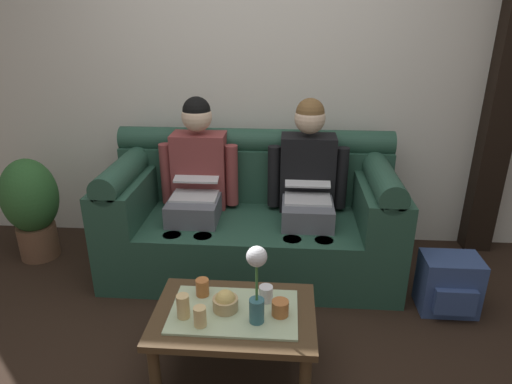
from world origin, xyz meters
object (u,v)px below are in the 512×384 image
Objects in this scene: snack_bowl at (225,302)px; cup_far_center at (266,294)px; person_right at (308,183)px; cup_near_left at (280,308)px; backpack_right at (449,285)px; cup_near_right at (183,306)px; person_left at (197,180)px; cup_far_left at (202,287)px; couch at (252,218)px; coffee_table at (234,320)px; cup_far_right at (200,317)px; flower_vase at (257,280)px; potted_plant at (31,204)px.

cup_far_center is at bearing 23.92° from snack_bowl.
person_right reaches higher than cup_near_left.
person_right is 3.35× the size of backpack_right.
cup_near_right is 1.67m from backpack_right.
cup_near_left is 1.01× the size of cup_far_center.
cup_far_center is at bearing -154.66° from backpack_right.
cup_far_left is (0.21, -0.96, -0.23)m from person_left.
couch is 0.98m from cup_far_left.
cup_far_left reaches higher than cup_far_center.
coffee_table is 1.41m from backpack_right.
couch reaches higher than cup_far_right.
cup_far_center is at bearing 31.35° from coffee_table.
cup_far_left is at bearing 175.55° from cup_far_center.
snack_bowl is (-0.16, 0.08, -0.19)m from flower_vase.
potted_plant is at bearing 146.78° from flower_vase.
backpack_right is (1.26, -0.46, -0.20)m from couch.
backpack_right is at bearing 25.13° from snack_bowl.
cup_far_center is at bearing -4.45° from cup_far_left.
cup_near_left is at bearing 27.75° from flower_vase.
person_left reaches higher than coffee_table.
person_right is 1.34m from cup_far_right.
backpack_right is at bearing 26.10° from coffee_table.
cup_far_right reaches higher than cup_far_center.
cup_near_right is 0.15× the size of potted_plant.
snack_bowl is at bearing -33.84° from potted_plant.
cup_near_right is at bearing -82.59° from person_left.
cup_near_right is 0.11m from cup_far_right.
cup_far_center is (0.15, -0.99, 0.05)m from couch.
cup_near_left is (0.11, 0.06, -0.19)m from flower_vase.
cup_near_right reaches higher than cup_far_left.
flower_vase is 3.18× the size of snack_bowl.
cup_far_right is (-0.53, -1.21, -0.23)m from person_right.
person_right reaches higher than coffee_table.
person_left is 1.25m from cup_far_right.
cup_far_right is (0.09, -0.06, -0.01)m from cup_near_right.
backpack_right is at bearing 19.13° from cup_far_left.
cup_near_left is at bearing -4.84° from snack_bowl.
cup_far_center is (-0.23, -0.99, -0.24)m from person_right.
person_right reaches higher than cup_far_center.
coffee_table is at bearing 147.65° from flower_vase.
person_left is 12.21× the size of cup_far_right.
person_right is at bearing 81.81° from cup_near_left.
cup_far_center is at bearing -28.75° from potted_plant.
coffee_table is 9.66× the size of cup_near_left.
cup_near_left is 0.47m from cup_near_right.
cup_far_right is at bearing -152.15° from backpack_right.
cup_near_right is (-0.24, -1.15, 0.06)m from couch.
person_right is 10.11× the size of cup_near_right.
cup_far_center is at bearing -103.28° from person_right.
person_left is at bearing 113.55° from flower_vase.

